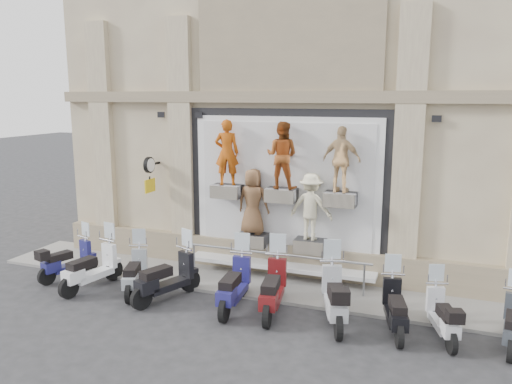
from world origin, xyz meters
TOP-DOWN VIEW (x-y plane):
  - ground at (0.00, 0.00)m, footprint 90.00×90.00m
  - sidewalk at (0.00, 2.10)m, footprint 16.00×2.20m
  - building at (0.00, 7.00)m, footprint 14.00×8.60m
  - shop_vitrine at (0.06, 2.74)m, footprint 5.60×0.83m
  - guard_rail at (0.00, 2.00)m, footprint 5.06×0.10m
  - clock_sign_bracket at (-3.90, 2.47)m, footprint 0.10×0.80m
  - scooter_a at (-5.42, 0.67)m, footprint 1.02×1.86m
  - scooter_b at (-4.33, 0.25)m, footprint 0.95×2.06m
  - scooter_c at (-3.15, 0.43)m, footprint 1.16×1.91m
  - scooter_d at (-2.16, 0.29)m, footprint 1.31×2.10m
  - scooter_e at (-0.44, 0.41)m, footprint 0.78×2.08m
  - scooter_f at (0.48, 0.49)m, footprint 0.93×2.14m
  - scooter_g at (1.89, 0.47)m, footprint 1.23×2.17m
  - scooter_h at (3.16, 0.50)m, footprint 0.95×1.93m
  - scooter_i at (4.09, 0.53)m, footprint 0.99×1.79m

SIDE VIEW (x-z plane):
  - ground at x=0.00m, z-range 0.00..0.00m
  - sidewalk at x=0.00m, z-range 0.00..0.08m
  - guard_rail at x=0.00m, z-range 0.00..0.93m
  - scooter_i at x=4.09m, z-range 0.00..1.39m
  - scooter_a at x=-5.42m, z-range 0.00..1.45m
  - scooter_c at x=-3.15m, z-range 0.00..1.50m
  - scooter_h at x=3.16m, z-range 0.00..1.51m
  - scooter_b at x=-4.33m, z-range 0.00..1.61m
  - scooter_d at x=-2.16m, z-range 0.00..1.65m
  - scooter_e at x=-0.44m, z-range 0.00..1.65m
  - scooter_f at x=0.48m, z-range 0.00..1.68m
  - scooter_g at x=1.89m, z-range 0.00..1.70m
  - shop_vitrine at x=0.06m, z-range 0.27..4.57m
  - clock_sign_bracket at x=-3.90m, z-range 2.29..3.31m
  - building at x=0.00m, z-range 0.00..12.00m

